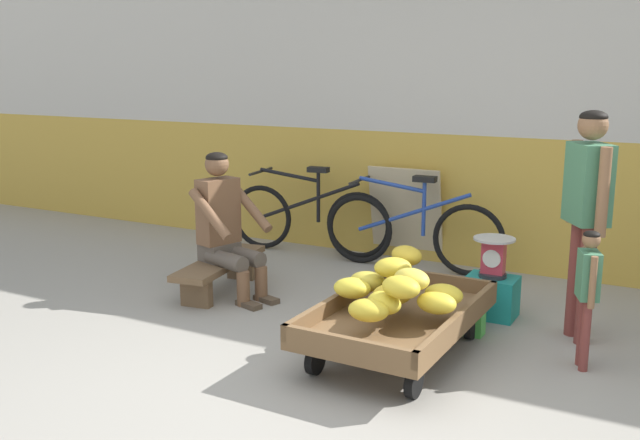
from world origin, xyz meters
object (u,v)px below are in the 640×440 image
(vendor_seated, at_px, (226,225))
(weighing_scale, at_px, (494,257))
(bicycle_near_left, at_px, (308,218))
(shopping_bag, at_px, (471,318))
(low_bench, at_px, (220,268))
(customer_child, at_px, (588,284))
(sign_board, at_px, (406,214))
(customer_adult, at_px, (587,200))
(plastic_crate, at_px, (491,297))
(bicycle_far_left, at_px, (412,231))
(banana_cart, at_px, (398,319))

(vendor_seated, height_order, weighing_scale, vendor_seated)
(weighing_scale, height_order, bicycle_near_left, bicycle_near_left)
(shopping_bag, bearing_deg, bicycle_near_left, 145.90)
(low_bench, xyz_separation_m, customer_child, (2.83, -0.19, 0.33))
(vendor_seated, xyz_separation_m, weighing_scale, (2.01, 0.48, -0.11))
(sign_board, xyz_separation_m, customer_adult, (1.77, -1.34, 0.51))
(customer_child, height_order, shopping_bag, customer_child)
(plastic_crate, distance_m, customer_adult, 1.03)
(weighing_scale, relative_size, customer_adult, 0.20)
(bicycle_far_left, height_order, shopping_bag, bicycle_far_left)
(customer_child, bearing_deg, plastic_crate, 138.63)
(plastic_crate, xyz_separation_m, weighing_scale, (0.00, -0.00, 0.30))
(low_bench, height_order, bicycle_near_left, bicycle_near_left)
(plastic_crate, distance_m, shopping_bag, 0.43)
(low_bench, distance_m, bicycle_far_left, 1.77)
(bicycle_far_left, bearing_deg, shopping_bag, -54.45)
(bicycle_far_left, bearing_deg, low_bench, -129.69)
(banana_cart, bearing_deg, weighing_scale, 71.87)
(bicycle_near_left, xyz_separation_m, customer_adult, (2.69, -1.12, 0.60))
(low_bench, distance_m, plastic_crate, 2.15)
(weighing_scale, xyz_separation_m, customer_adult, (0.63, -0.17, 0.50))
(weighing_scale, bearing_deg, vendor_seated, -166.51)
(low_bench, xyz_separation_m, bicycle_far_left, (1.13, 1.36, 0.15))
(customer_child, bearing_deg, bicycle_near_left, 150.22)
(bicycle_near_left, distance_m, customer_adult, 2.98)
(plastic_crate, xyz_separation_m, customer_adult, (0.63, -0.17, 0.80))
(sign_board, bearing_deg, low_bench, -120.30)
(plastic_crate, distance_m, bicycle_near_left, 2.28)
(plastic_crate, bearing_deg, customer_adult, -15.07)
(vendor_seated, xyz_separation_m, bicycle_near_left, (-0.05, 1.44, -0.21))
(low_bench, height_order, vendor_seated, vendor_seated)
(low_bench, height_order, plastic_crate, plastic_crate)
(plastic_crate, bearing_deg, sign_board, 134.24)
(bicycle_far_left, bearing_deg, plastic_crate, -42.73)
(low_bench, bearing_deg, bicycle_far_left, 50.31)
(low_bench, bearing_deg, customer_adult, 6.07)
(customer_adult, bearing_deg, bicycle_far_left, 146.32)
(sign_board, bearing_deg, bicycle_far_left, -58.16)
(banana_cart, height_order, vendor_seated, vendor_seated)
(plastic_crate, bearing_deg, customer_child, -41.37)
(weighing_scale, bearing_deg, banana_cart, -108.13)
(plastic_crate, relative_size, shopping_bag, 1.50)
(customer_adult, distance_m, shopping_bag, 1.09)
(weighing_scale, relative_size, bicycle_near_left, 0.18)
(sign_board, bearing_deg, bicycle_near_left, -166.68)
(low_bench, distance_m, weighing_scale, 2.16)
(low_bench, relative_size, sign_board, 1.28)
(plastic_crate, height_order, weighing_scale, weighing_scale)
(banana_cart, relative_size, sign_board, 1.64)
(banana_cart, relative_size, customer_adult, 0.95)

